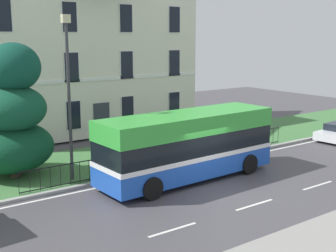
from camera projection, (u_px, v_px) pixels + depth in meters
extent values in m
cube|color=#474449|center=(223.00, 193.00, 19.31)|extent=(60.00, 56.00, 0.06)
cube|color=silver|center=(172.00, 172.00, 22.20)|extent=(54.00, 0.14, 0.01)
cube|color=silver|center=(173.00, 230.00, 15.57)|extent=(2.00, 0.12, 0.01)
cube|color=silver|center=(254.00, 205.00, 17.87)|extent=(2.00, 0.12, 0.01)
cube|color=silver|center=(318.00, 185.00, 20.17)|extent=(2.00, 0.12, 0.01)
cube|color=#9E9E99|center=(167.00, 168.00, 22.56)|extent=(57.00, 0.24, 0.12)
cube|color=#3F723C|center=(134.00, 155.00, 25.01)|extent=(57.00, 5.93, 0.12)
cube|color=silver|center=(72.00, 59.00, 31.74)|extent=(15.38, 8.44, 9.52)
cube|color=white|center=(101.00, 79.00, 28.57)|extent=(15.38, 0.06, 0.20)
cube|color=#2D333D|center=(102.00, 120.00, 29.08)|extent=(1.10, 0.06, 2.20)
cube|color=white|center=(10.00, 122.00, 25.66)|extent=(0.99, 0.04, 1.82)
cube|color=black|center=(10.00, 122.00, 25.64)|extent=(0.89, 0.03, 1.72)
cube|color=white|center=(74.00, 115.00, 27.87)|extent=(0.99, 0.04, 1.82)
cube|color=black|center=(74.00, 115.00, 27.85)|extent=(0.89, 0.03, 1.72)
cube|color=white|center=(128.00, 109.00, 30.08)|extent=(0.99, 0.04, 1.82)
cube|color=black|center=(128.00, 109.00, 30.07)|extent=(0.89, 0.03, 1.72)
cube|color=white|center=(174.00, 104.00, 32.29)|extent=(0.99, 0.04, 1.82)
cube|color=black|center=(174.00, 104.00, 32.28)|extent=(0.89, 0.03, 1.72)
cube|color=white|center=(7.00, 70.00, 25.09)|extent=(0.99, 0.04, 1.82)
cube|color=black|center=(7.00, 70.00, 25.07)|extent=(0.89, 0.03, 1.72)
cube|color=white|center=(72.00, 67.00, 27.30)|extent=(0.99, 0.04, 1.82)
cube|color=black|center=(72.00, 67.00, 27.28)|extent=(0.89, 0.03, 1.72)
cube|color=white|center=(127.00, 65.00, 29.51)|extent=(0.99, 0.04, 1.82)
cube|color=black|center=(127.00, 65.00, 29.49)|extent=(0.89, 0.03, 1.72)
cube|color=white|center=(174.00, 63.00, 31.72)|extent=(0.99, 0.04, 1.82)
cube|color=black|center=(174.00, 63.00, 31.70)|extent=(0.89, 0.03, 1.72)
cube|color=white|center=(3.00, 15.00, 24.51)|extent=(0.99, 0.04, 1.82)
cube|color=black|center=(3.00, 15.00, 24.50)|extent=(0.89, 0.03, 1.72)
cube|color=white|center=(70.00, 17.00, 26.72)|extent=(0.99, 0.04, 1.82)
cube|color=black|center=(70.00, 17.00, 26.71)|extent=(0.89, 0.03, 1.72)
cube|color=white|center=(126.00, 18.00, 28.94)|extent=(0.99, 0.04, 1.82)
cube|color=black|center=(126.00, 18.00, 28.92)|extent=(0.89, 0.03, 1.72)
cube|color=white|center=(174.00, 20.00, 31.15)|extent=(0.99, 0.04, 1.82)
cube|color=black|center=(175.00, 20.00, 31.13)|extent=(0.89, 0.03, 1.72)
cube|color=black|center=(174.00, 146.00, 22.97)|extent=(15.77, 0.04, 0.04)
cube|color=black|center=(174.00, 162.00, 23.14)|extent=(15.77, 0.04, 0.04)
cylinder|color=black|center=(19.00, 184.00, 18.52)|extent=(0.02, 0.02, 0.95)
cylinder|color=black|center=(30.00, 182.00, 18.78)|extent=(0.02, 0.02, 0.95)
cylinder|color=black|center=(40.00, 180.00, 19.04)|extent=(0.02, 0.02, 0.95)
cylinder|color=black|center=(50.00, 178.00, 19.30)|extent=(0.02, 0.02, 0.95)
cylinder|color=black|center=(60.00, 176.00, 19.56)|extent=(0.02, 0.02, 0.95)
cylinder|color=black|center=(70.00, 174.00, 19.82)|extent=(0.02, 0.02, 0.95)
cylinder|color=black|center=(80.00, 172.00, 20.08)|extent=(0.02, 0.02, 0.95)
cylinder|color=black|center=(89.00, 171.00, 20.34)|extent=(0.02, 0.02, 0.95)
cylinder|color=black|center=(98.00, 169.00, 20.60)|extent=(0.02, 0.02, 0.95)
cylinder|color=black|center=(107.00, 167.00, 20.86)|extent=(0.02, 0.02, 0.95)
cylinder|color=black|center=(116.00, 166.00, 21.12)|extent=(0.02, 0.02, 0.95)
cylinder|color=black|center=(124.00, 164.00, 21.38)|extent=(0.02, 0.02, 0.95)
cylinder|color=black|center=(132.00, 163.00, 21.64)|extent=(0.02, 0.02, 0.95)
cylinder|color=black|center=(140.00, 161.00, 21.89)|extent=(0.02, 0.02, 0.95)
cylinder|color=black|center=(148.00, 160.00, 22.15)|extent=(0.02, 0.02, 0.95)
cylinder|color=black|center=(156.00, 158.00, 22.41)|extent=(0.02, 0.02, 0.95)
cylinder|color=black|center=(163.00, 157.00, 22.67)|extent=(0.02, 0.02, 0.95)
cylinder|color=black|center=(170.00, 155.00, 22.93)|extent=(0.02, 0.02, 0.95)
cylinder|color=black|center=(177.00, 154.00, 23.19)|extent=(0.02, 0.02, 0.95)
cylinder|color=black|center=(184.00, 153.00, 23.45)|extent=(0.02, 0.02, 0.95)
cylinder|color=black|center=(191.00, 151.00, 23.71)|extent=(0.02, 0.02, 0.95)
cylinder|color=black|center=(198.00, 150.00, 23.97)|extent=(0.02, 0.02, 0.95)
cylinder|color=black|center=(204.00, 149.00, 24.23)|extent=(0.02, 0.02, 0.95)
cylinder|color=black|center=(211.00, 148.00, 24.49)|extent=(0.02, 0.02, 0.95)
cylinder|color=black|center=(217.00, 147.00, 24.75)|extent=(0.02, 0.02, 0.95)
cylinder|color=black|center=(223.00, 145.00, 25.01)|extent=(0.02, 0.02, 0.95)
cylinder|color=black|center=(229.00, 144.00, 25.27)|extent=(0.02, 0.02, 0.95)
cylinder|color=black|center=(235.00, 143.00, 25.52)|extent=(0.02, 0.02, 0.95)
cylinder|color=black|center=(241.00, 142.00, 25.78)|extent=(0.02, 0.02, 0.95)
cylinder|color=black|center=(246.00, 141.00, 26.04)|extent=(0.02, 0.02, 0.95)
cylinder|color=black|center=(252.00, 140.00, 26.30)|extent=(0.02, 0.02, 0.95)
cylinder|color=black|center=(257.00, 139.00, 26.56)|extent=(0.02, 0.02, 0.95)
cylinder|color=black|center=(263.00, 138.00, 26.82)|extent=(0.02, 0.02, 0.95)
cylinder|color=black|center=(268.00, 137.00, 27.08)|extent=(0.02, 0.02, 0.95)
cylinder|color=black|center=(273.00, 136.00, 27.34)|extent=(0.02, 0.02, 0.95)
cylinder|color=black|center=(278.00, 135.00, 27.60)|extent=(0.02, 0.02, 0.95)
cylinder|color=#423328|center=(15.00, 156.00, 20.93)|extent=(0.56, 0.56, 1.95)
ellipsoid|color=#0F4027|center=(11.00, 147.00, 20.98)|extent=(3.91, 3.91, 2.36)
ellipsoid|color=#124931|center=(12.00, 108.00, 20.40)|extent=(3.07, 3.07, 2.11)
ellipsoid|color=#0F4233|center=(13.00, 67.00, 20.06)|extent=(2.41, 2.41, 2.17)
cube|color=blue|center=(187.00, 163.00, 20.92)|extent=(8.77, 2.74, 1.02)
cube|color=white|center=(187.00, 153.00, 20.83)|extent=(8.79, 2.76, 0.20)
cube|color=black|center=(188.00, 142.00, 20.73)|extent=(8.69, 2.69, 0.96)
cube|color=green|center=(188.00, 123.00, 20.55)|extent=(8.77, 2.74, 0.85)
cube|color=black|center=(252.00, 131.00, 23.37)|extent=(0.13, 2.04, 0.88)
cube|color=black|center=(253.00, 114.00, 23.19)|extent=(0.12, 1.75, 0.54)
cylinder|color=silver|center=(240.00, 151.00, 24.21)|extent=(0.05, 0.20, 0.20)
cylinder|color=silver|center=(263.00, 157.00, 23.01)|extent=(0.05, 0.20, 0.20)
cylinder|color=black|center=(215.00, 154.00, 23.61)|extent=(0.97, 0.33, 0.96)
cylinder|color=black|center=(249.00, 164.00, 21.80)|extent=(0.97, 0.33, 0.96)
cylinder|color=black|center=(121.00, 175.00, 20.15)|extent=(0.97, 0.33, 0.96)
cylinder|color=black|center=(152.00, 188.00, 18.34)|extent=(0.97, 0.33, 0.96)
cylinder|color=black|center=(319.00, 136.00, 28.68)|extent=(0.61, 0.24, 0.60)
cylinder|color=#333338|center=(69.00, 104.00, 20.00)|extent=(0.14, 0.14, 6.93)
cube|color=beige|center=(66.00, 19.00, 19.28)|extent=(0.36, 0.24, 0.36)
cylinder|color=black|center=(145.00, 156.00, 22.76)|extent=(0.53, 0.53, 0.98)
ellipsoid|color=black|center=(145.00, 145.00, 22.65)|extent=(0.54, 0.54, 0.18)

